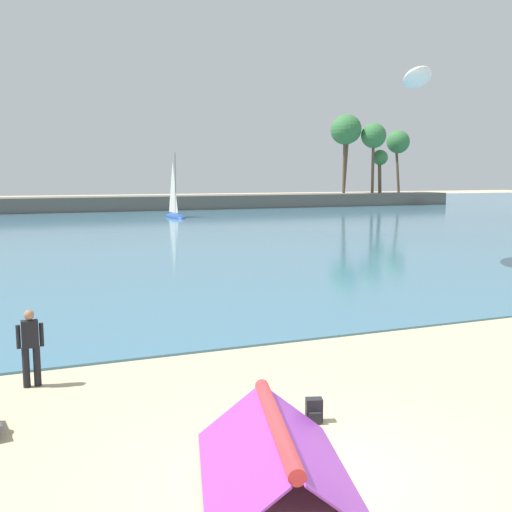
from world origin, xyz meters
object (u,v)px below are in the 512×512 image
Objects in this scene: backpack_near_kite at (314,411)px; sailboat_near_shore at (175,211)px; folded_kite at (276,442)px; kite_aloft_high_over_bay at (418,78)px; person_at_waterline at (31,346)px.

backpack_near_kite is 0.06× the size of sailboat_near_shore.
kite_aloft_high_over_bay is at bearing 48.88° from folded_kite.
backpack_near_kite is 52.25m from sailboat_near_shore.
person_at_waterline is 0.23× the size of sailboat_near_shore.
backpack_near_kite is 0.11× the size of kite_aloft_high_over_bay.
sailboat_near_shore is (10.14, 51.26, 0.50)m from backpack_near_kite.
kite_aloft_high_over_bay is at bearing 32.02° from person_at_waterline.
kite_aloft_high_over_bay reaches higher than backpack_near_kite.
person_at_waterline is 49.68m from sailboat_near_shore.
kite_aloft_high_over_bay is (13.12, 15.02, 8.84)m from backpack_near_kite.
backpack_near_kite is 21.81m from kite_aloft_high_over_bay.
folded_kite is at bearing -102.41° from sailboat_near_shore.
folded_kite is at bearing -60.20° from person_at_waterline.
kite_aloft_high_over_bay is (14.64, 16.77, 8.41)m from folded_kite.
backpack_near_kite is at bearing -101.19° from sailboat_near_shore.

